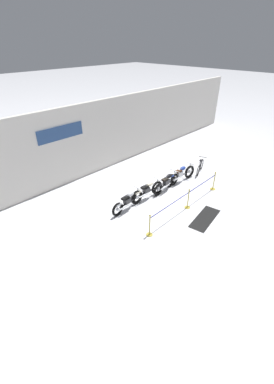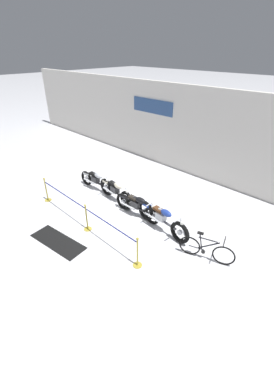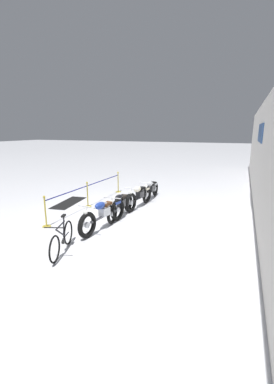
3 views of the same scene
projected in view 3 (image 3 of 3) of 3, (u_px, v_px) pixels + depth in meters
ground_plane at (118, 210)px, 10.21m from camera, size 120.00×120.00×0.00m
back_wall at (267, 163)px, 7.84m from camera, size 28.00×0.29×4.20m
motorcycle_silver_0 at (151, 190)px, 11.67m from camera, size 2.11×0.62×0.92m
motorcycle_cream_1 at (139, 196)px, 10.46m from camera, size 2.19×0.62×0.95m
motorcycle_black_2 at (121, 205)px, 9.27m from camera, size 2.16×0.62×0.92m
motorcycle_blue_3 at (103, 214)px, 8.17m from camera, size 2.45×0.62×0.97m
bicycle at (62, 239)px, 6.58m from camera, size 1.61×0.67×0.94m
stanchion_far_left at (103, 185)px, 11.66m from camera, size 5.38×0.28×1.05m
stanchion_mid_left at (88, 198)px, 10.56m from camera, size 0.28×0.28×1.05m
stanchion_mid_right at (46, 216)px, 8.33m from camera, size 0.28×0.28×1.05m
floor_banner at (69, 203)px, 11.20m from camera, size 2.16×1.04×0.01m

